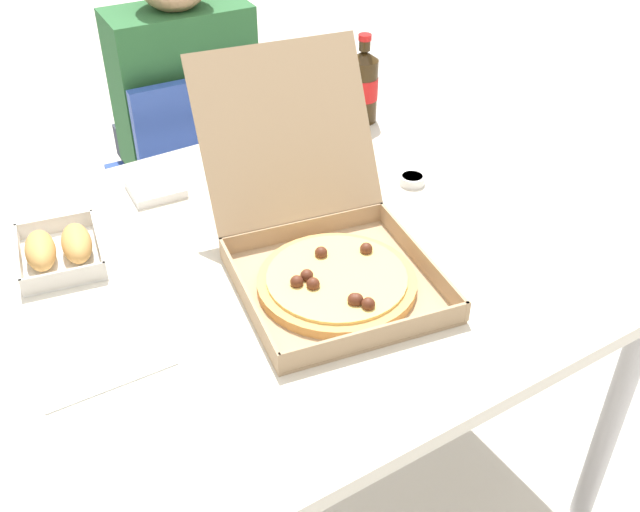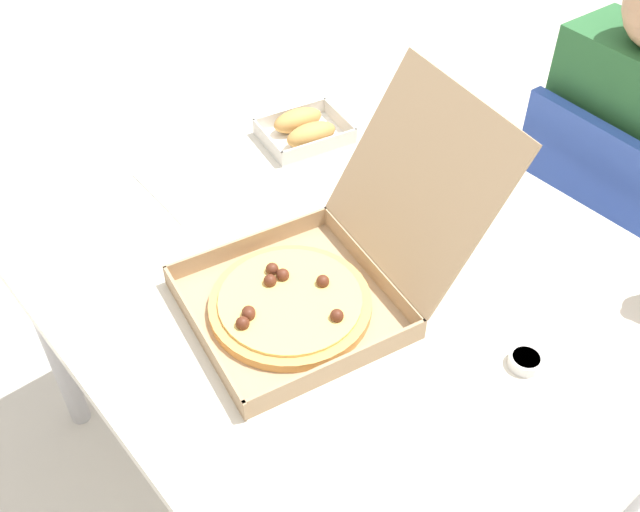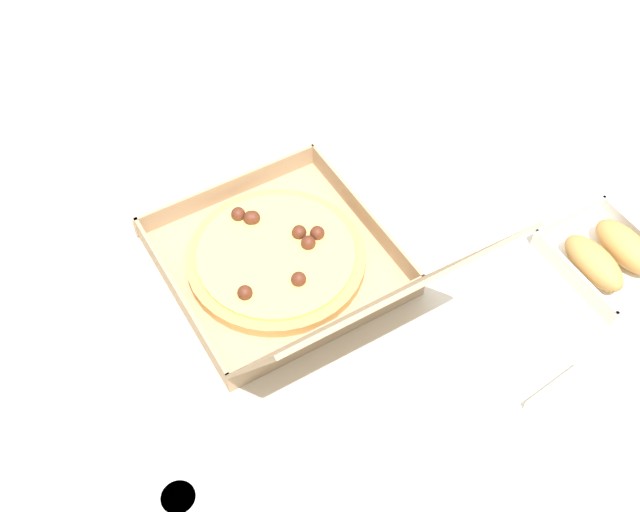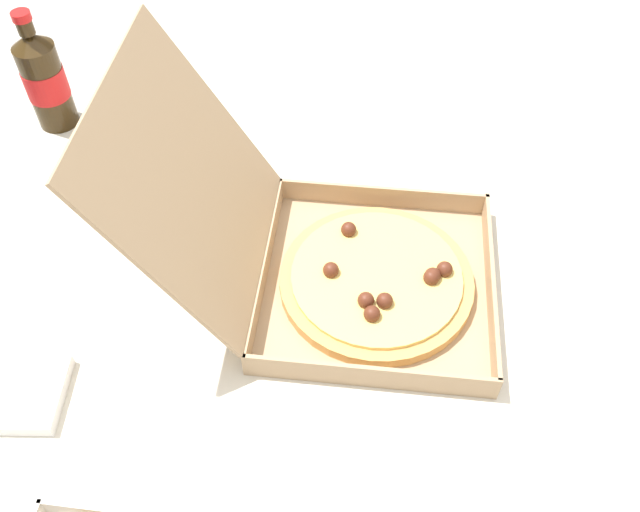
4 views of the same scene
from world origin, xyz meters
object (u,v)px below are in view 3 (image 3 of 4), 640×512
object	(u,v)px
bread_side_box	(608,257)
paper_menu	(475,159)
pizza_box_open	(290,266)
dipping_sauce_cup	(179,500)
napkin_pile	(580,413)

from	to	relation	value
bread_side_box	paper_menu	size ratio (longest dim) A/B	1.03
bread_side_box	pizza_box_open	bearing A→B (deg)	-37.07
bread_side_box	dipping_sauce_cup	distance (m)	0.75
bread_side_box	dipping_sauce_cup	world-z (taller)	bread_side_box
pizza_box_open	paper_menu	xyz separation A→B (m)	(-0.43, 0.00, -0.05)
pizza_box_open	dipping_sauce_cup	xyz separation A→B (m)	(0.34, 0.18, -0.04)
napkin_pile	bread_side_box	bearing A→B (deg)	-150.88
napkin_pile	dipping_sauce_cup	bearing A→B (deg)	-28.42
bread_side_box	napkin_pile	size ratio (longest dim) A/B	1.96
paper_menu	napkin_pile	size ratio (longest dim) A/B	1.91
napkin_pile	pizza_box_open	bearing A→B (deg)	-70.42
paper_menu	napkin_pile	xyz separation A→B (m)	(0.27, 0.44, 0.01)
pizza_box_open	paper_menu	bearing A→B (deg)	179.44
bread_side_box	paper_menu	distance (m)	0.30
pizza_box_open	bread_side_box	distance (m)	0.51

